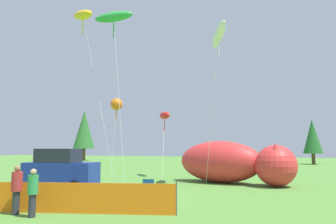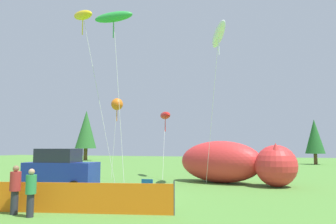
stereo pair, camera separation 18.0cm
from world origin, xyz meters
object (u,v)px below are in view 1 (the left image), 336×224
Objects in this scene: folding_chair at (150,188)px; kite_white_ghost at (219,35)px; inflatable_cat at (231,164)px; kite_green_fish at (114,17)px; spectator_in_black_shirt at (33,191)px; spectator_in_blue_shirt at (17,188)px; parked_car at (61,170)px; kite_yellow_hero at (83,16)px; kite_orange_flower at (116,104)px; kite_red_lizard at (165,116)px.

kite_white_ghost is at bearing -19.04° from folding_chair.
kite_green_fish is (-6.32, -4.48, 8.84)m from inflatable_cat.
inflatable_cat is 4.91× the size of spectator_in_black_shirt.
folding_chair is at bearing 49.00° from spectator_in_blue_shirt.
parked_car is 9.42m from kite_green_fish.
kite_orange_flower is (0.07, 4.87, -5.15)m from kite_yellow_hero.
spectator_in_blue_shirt is at bearing 139.50° from folding_chair.
spectator_in_black_shirt reaches higher than folding_chair.
kite_yellow_hero reaches higher than spectator_in_black_shirt.
inflatable_cat is 9.76m from kite_orange_flower.
spectator_in_black_shirt is at bearing 148.40° from folding_chair.
folding_chair is 0.16× the size of kite_orange_flower.
inflatable_cat reaches higher than spectator_in_blue_shirt.
spectator_in_black_shirt is (-2.65, -4.22, 0.32)m from folding_chair.
kite_red_lizard is (-2.98, 11.28, 4.28)m from folding_chair.
inflatable_cat is 4.67× the size of spectator_in_blue_shirt.
kite_green_fish is 1.05× the size of kite_white_ghost.
inflatable_cat is 13.31m from spectator_in_black_shirt.
kite_green_fish is at bearing -95.10° from kite_red_lizard.
kite_yellow_hero reaches higher than inflatable_cat.
kite_red_lizard is at bearing 84.90° from kite_green_fish.
kite_red_lizard is at bearing 88.05° from spectator_in_blue_shirt.
kite_red_lizard is at bearing 38.11° from kite_orange_flower.
spectator_in_black_shirt is at bearing -75.38° from kite_orange_flower.
inflatable_cat is at bearing 24.43° from kite_yellow_hero.
kite_yellow_hero is 2.58m from kite_green_fish.
kite_white_ghost reaches higher than folding_chair.
parked_car reaches higher than spectator_in_blue_shirt.
kite_orange_flower is at bearing 162.41° from kite_white_ghost.
parked_car is 9.86m from kite_yellow_hero.
kite_green_fish reaches higher than kite_orange_flower.
parked_car is 10.53m from kite_red_lizard.
parked_car is at bearing -83.36° from kite_yellow_hero.
inflatable_cat reaches higher than folding_chair.
kite_green_fish is (2.21, 1.62, 9.01)m from parked_car.
kite_yellow_hero is (-8.78, -3.99, 9.46)m from inflatable_cat.
kite_orange_flower reaches higher than folding_chair.
spectator_in_blue_shirt is 0.17× the size of kite_white_ghost.
kite_white_ghost is (-0.43, -1.75, 8.03)m from inflatable_cat.
kite_orange_flower is at bearing 84.22° from parked_car.
kite_red_lizard reaches higher than parked_car.
spectator_in_black_shirt is 0.27× the size of kite_orange_flower.
inflatable_cat is 0.75× the size of kite_green_fish.
kite_orange_flower reaches higher than inflatable_cat.
kite_orange_flower is at bearing -141.89° from kite_red_lizard.
kite_yellow_hero is at bearing -90.80° from kite_orange_flower.
folding_chair is at bearing -33.09° from kite_yellow_hero.
kite_yellow_hero is 8.76m from kite_white_ghost.
spectator_in_black_shirt is 16.00m from kite_red_lizard.
inflatable_cat is (8.53, 6.11, 0.17)m from parked_car.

